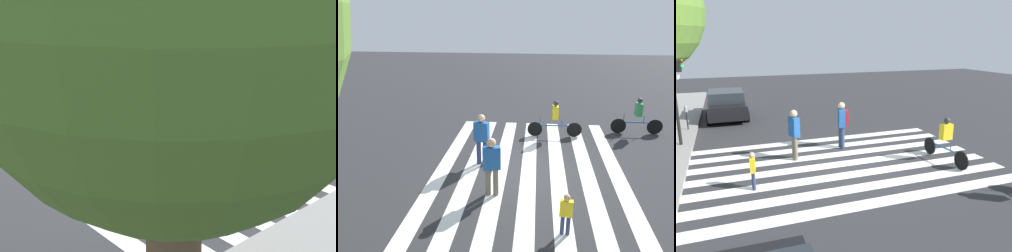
{
  "view_description": "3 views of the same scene",
  "coord_description": "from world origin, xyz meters",
  "views": [
    {
      "loc": [
        8.22,
        10.64,
        5.76
      ],
      "look_at": [
        -0.67,
        0.46,
        1.28
      ],
      "focal_mm": 50.0,
      "sensor_mm": 36.0,
      "label": 1
    },
    {
      "loc": [
        -0.18,
        9.83,
        5.25
      ],
      "look_at": [
        0.81,
        -0.57,
        1.44
      ],
      "focal_mm": 35.0,
      "sensor_mm": 36.0,
      "label": 2
    },
    {
      "loc": [
        -9.97,
        3.63,
        4.16
      ],
      "look_at": [
        0.41,
        -0.18,
        1.24
      ],
      "focal_mm": 35.0,
      "sensor_mm": 36.0,
      "label": 3
    }
  ],
  "objects": [
    {
      "name": "crosswalk_stripes",
      "position": [
        -0.0,
        0.0,
        0.0
      ],
      "size": [
        6.36,
        10.0,
        0.01
      ],
      "color": "white",
      "rests_on": "ground_plane"
    },
    {
      "name": "pedestrian_child_with_backpack",
      "position": [
        -0.98,
        3.08,
        0.63
      ],
      "size": [
        0.32,
        0.17,
        1.12
      ],
      "rotation": [
        0.0,
        0.0,
        -0.11
      ],
      "color": "navy",
      "rests_on": "ground_plane"
    },
    {
      "name": "ground_plane",
      "position": [
        0.0,
        0.0,
        0.0
      ],
      "size": [
        60.0,
        60.0,
        0.0
      ],
      "primitive_type": "plane",
      "color": "#2D2D30"
    },
    {
      "name": "cyclist_far_lane",
      "position": [
        -4.59,
        -4.1,
        0.87
      ],
      "size": [
        2.22,
        0.4,
        1.62
      ],
      "rotation": [
        0.0,
        0.0,
        0.01
      ],
      "color": "black",
      "rests_on": "ground_plane"
    },
    {
      "name": "pedestrian_adult_blue_shirt",
      "position": [
        1.03,
        1.46,
        1.02
      ],
      "size": [
        0.54,
        0.34,
        1.81
      ],
      "rotation": [
        0.0,
        0.0,
        3.38
      ],
      "color": "#6B6051",
      "rests_on": "ground_plane"
    },
    {
      "name": "cyclist_near_curb",
      "position": [
        -1.0,
        -3.42,
        0.86
      ],
      "size": [
        2.31,
        0.41,
        1.59
      ],
      "rotation": [
        0.0,
        0.0,
        0.04
      ],
      "color": "black",
      "rests_on": "ground_plane"
    },
    {
      "name": "pedestrian_adult_tall_backpack",
      "position": [
        1.66,
        -0.58,
        1.08
      ],
      "size": [
        0.55,
        0.49,
        1.84
      ],
      "rotation": [
        0.0,
        0.0,
        -0.2
      ],
      "color": "navy",
      "rests_on": "ground_plane"
    }
  ]
}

